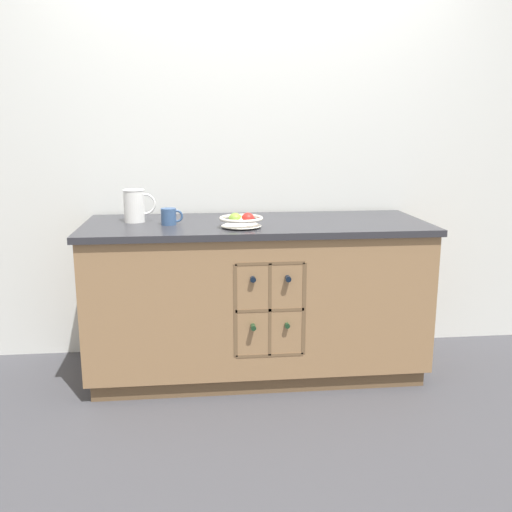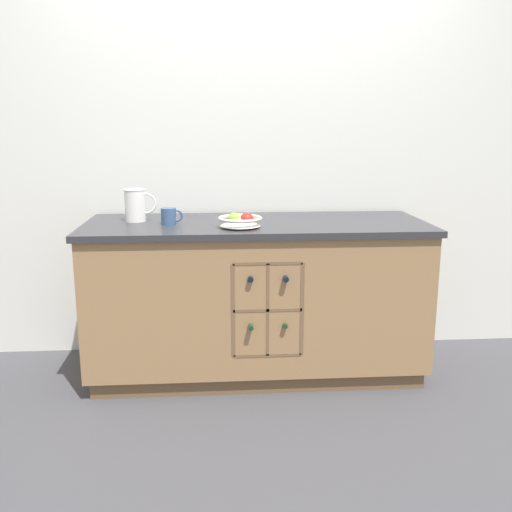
# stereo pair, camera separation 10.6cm
# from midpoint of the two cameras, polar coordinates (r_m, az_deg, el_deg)

# --- Properties ---
(ground_plane) EXTENTS (14.00, 14.00, 0.00)m
(ground_plane) POSITION_cam_midpoint_polar(r_m,az_deg,el_deg) (3.42, -0.90, -11.28)
(ground_plane) COLOR #424247
(back_wall) EXTENTS (4.40, 0.06, 2.55)m
(back_wall) POSITION_cam_midpoint_polar(r_m,az_deg,el_deg) (3.54, -1.60, 10.82)
(back_wall) COLOR silver
(back_wall) RESTS_ON ground_plane
(kitchen_island) EXTENTS (1.89, 0.75, 0.88)m
(kitchen_island) POSITION_cam_midpoint_polar(r_m,az_deg,el_deg) (3.27, -0.92, -4.12)
(kitchen_island) COLOR brown
(kitchen_island) RESTS_ON ground_plane
(fruit_bowl) EXTENTS (0.23, 0.23, 0.08)m
(fruit_bowl) POSITION_cam_midpoint_polar(r_m,az_deg,el_deg) (2.99, -2.50, 3.58)
(fruit_bowl) COLOR silver
(fruit_bowl) RESTS_ON kitchen_island
(white_pitcher) EXTENTS (0.18, 0.12, 0.18)m
(white_pitcher) POSITION_cam_midpoint_polar(r_m,az_deg,el_deg) (3.24, -12.95, 4.99)
(white_pitcher) COLOR white
(white_pitcher) RESTS_ON kitchen_island
(ceramic_mug) EXTENTS (0.12, 0.08, 0.09)m
(ceramic_mug) POSITION_cam_midpoint_polar(r_m,az_deg,el_deg) (3.12, -9.63, 3.91)
(ceramic_mug) COLOR #385684
(ceramic_mug) RESTS_ON kitchen_island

